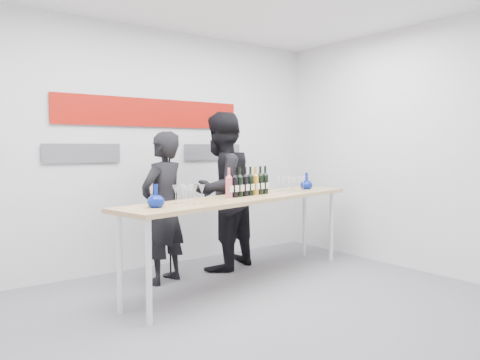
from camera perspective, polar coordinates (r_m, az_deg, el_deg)
The scene contains 12 objects.
ground at distance 4.59m, azimuth 1.29°, elevation -15.34°, with size 5.00×5.00×0.00m, color slate.
back_wall at distance 6.02m, azimuth -10.62°, elevation 3.77°, with size 5.00×0.04×3.00m, color silver.
signage at distance 5.98m, azimuth -11.01°, elevation 6.70°, with size 3.38×0.02×0.79m.
tasting_table at distance 5.22m, azimuth 0.66°, elevation -2.84°, with size 3.30×1.27×0.97m.
wine_bottles at distance 5.29m, azimuth 0.96°, elevation -0.16°, with size 0.71×0.21×0.33m.
decanter_left at distance 4.35m, azimuth -10.22°, elevation -1.90°, with size 0.16×0.16×0.21m, color navy, non-canonical shape.
decanter_right at distance 6.20m, azimuth 8.11°, elevation -0.11°, with size 0.16×0.16×0.21m, color navy, non-canonical shape.
glasses_left at distance 4.60m, azimuth -6.26°, elevation -1.73°, with size 0.29×0.26×0.18m.
glasses_right at distance 5.89m, azimuth 6.26°, elevation -0.46°, with size 0.39×0.28×0.18m.
presenter_left at distance 5.30m, azimuth -9.36°, elevation -3.33°, with size 0.62×0.41×1.69m, color black.
presenter_right at distance 5.80m, azimuth -2.35°, elevation -1.36°, with size 0.95×0.74×1.95m, color black.
mic_stand at distance 5.58m, azimuth -8.48°, elevation -6.71°, with size 0.19×0.19×1.59m.
Camera 1 is at (-2.69, -3.39, 1.52)m, focal length 35.00 mm.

